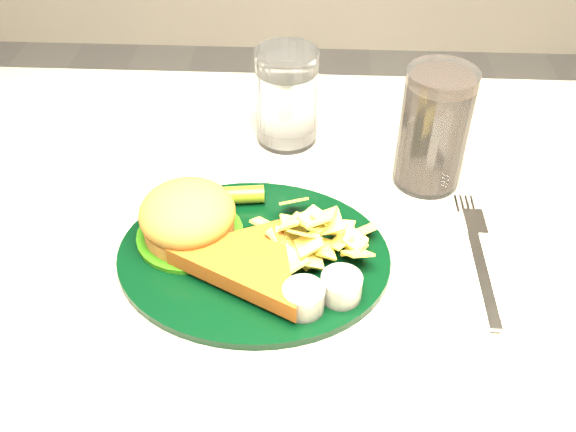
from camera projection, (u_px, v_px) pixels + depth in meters
The scene contains 6 objects.
table at pixel (290, 409), 1.02m from camera, with size 1.20×0.80×0.75m, color #AFAB9E, non-canonical shape.
dinner_plate at pixel (253, 237), 0.72m from camera, with size 0.31×0.26×0.07m, color black, non-canonical shape.
water_glass at pixel (287, 97), 0.89m from camera, with size 0.09×0.09×0.14m, color white.
cola_glass at pixel (434, 129), 0.80m from camera, with size 0.09×0.09×0.16m, color black.
fork_napkin at pixel (482, 271), 0.72m from camera, with size 0.15×0.19×0.01m, color white, non-canonical shape.
wrapped_straw at pixel (262, 182), 0.85m from camera, with size 0.20×0.07×0.01m, color white, non-canonical shape.
Camera 1 is at (0.02, -0.56, 1.28)m, focal length 40.00 mm.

